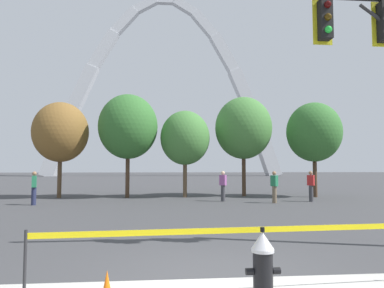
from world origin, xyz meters
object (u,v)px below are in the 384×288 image
object	(u,v)px
pedestrian_near_trees	(274,187)
fire_hydrant	(263,268)
monument_arch	(165,95)
pedestrian_walking_right	(311,186)
pedestrian_standing_center	(223,186)
pedestrian_walking_left	(34,188)

from	to	relation	value
pedestrian_near_trees	fire_hydrant	bearing A→B (deg)	-109.18
monument_arch	pedestrian_walking_right	xyz separation A→B (m)	(7.05, -55.00, -16.28)
monument_arch	pedestrian_standing_center	world-z (taller)	monument_arch
monument_arch	pedestrian_near_trees	distance (m)	58.09
pedestrian_walking_left	pedestrian_near_trees	distance (m)	11.67
monument_arch	pedestrian_walking_right	world-z (taller)	monument_arch
pedestrian_walking_left	pedestrian_near_trees	world-z (taller)	same
monument_arch	pedestrian_walking_right	bearing A→B (deg)	-82.70
pedestrian_standing_center	pedestrian_walking_right	distance (m)	4.59
monument_arch	pedestrian_walking_left	bearing A→B (deg)	-96.96
pedestrian_walking_right	pedestrian_standing_center	bearing A→B (deg)	172.78
fire_hydrant	monument_arch	xyz separation A→B (m)	(-0.54, 68.08, 16.63)
monument_arch	pedestrian_standing_center	xyz separation A→B (m)	(2.50, -54.43, -16.28)
pedestrian_walking_right	pedestrian_near_trees	bearing A→B (deg)	-165.86
fire_hydrant	pedestrian_walking_right	size ratio (longest dim) A/B	0.62
pedestrian_standing_center	pedestrian_near_trees	size ratio (longest dim) A/B	1.00
fire_hydrant	pedestrian_standing_center	xyz separation A→B (m)	(1.95, 13.65, 0.35)
monument_arch	pedestrian_walking_left	world-z (taller)	monument_arch
fire_hydrant	pedestrian_walking_right	xyz separation A→B (m)	(6.50, 13.07, 0.35)
pedestrian_walking_left	pedestrian_standing_center	bearing A→B (deg)	6.27
pedestrian_walking_right	pedestrian_near_trees	xyz separation A→B (m)	(-2.14, -0.54, 0.00)
pedestrian_standing_center	pedestrian_walking_right	size ratio (longest dim) A/B	1.00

